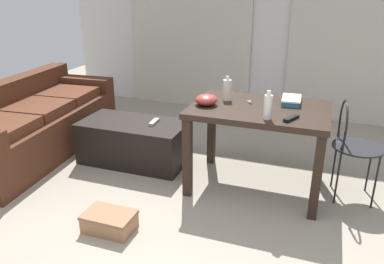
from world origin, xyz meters
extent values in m
plane|color=gray|center=(0.00, 1.39, 0.00)|extent=(8.61, 8.61, 0.00)
cube|color=silver|center=(0.00, 3.59, 1.30)|extent=(5.86, 0.10, 2.59)
cube|color=beige|center=(-1.12, 3.50, 1.17)|extent=(1.76, 0.03, 2.34)
cube|color=beige|center=(1.12, 3.50, 1.17)|extent=(1.76, 0.03, 2.34)
cube|color=#4C2819|center=(-2.08, 1.36, 0.22)|extent=(0.99, 2.14, 0.44)
cube|color=#4C2819|center=(-2.39, 1.34, 0.59)|extent=(0.36, 2.09, 0.31)
cube|color=#4C2819|center=(-2.15, 2.30, 0.52)|extent=(0.85, 0.26, 0.17)
cube|color=#552D1C|center=(-2.07, 1.93, 0.49)|extent=(0.63, 0.58, 0.10)
cube|color=#552D1C|center=(-2.03, 1.37, 0.49)|extent=(0.63, 0.58, 0.10)
cube|color=black|center=(-0.98, 1.51, 0.21)|extent=(1.05, 0.55, 0.42)
cube|color=black|center=(0.27, 1.41, 0.72)|extent=(1.13, 0.78, 0.05)
cube|color=black|center=(-0.24, 1.07, 0.35)|extent=(0.07, 0.07, 0.70)
cube|color=black|center=(0.79, 1.07, 0.35)|extent=(0.07, 0.07, 0.70)
cube|color=black|center=(-0.24, 1.75, 0.35)|extent=(0.07, 0.07, 0.70)
cube|color=black|center=(0.79, 1.75, 0.35)|extent=(0.07, 0.07, 0.70)
cylinder|color=black|center=(1.08, 1.50, 0.46)|extent=(0.41, 0.41, 0.02)
cylinder|color=black|center=(1.23, 1.38, 0.23)|extent=(0.02, 0.02, 0.46)
cylinder|color=black|center=(1.20, 1.66, 0.23)|extent=(0.02, 0.02, 0.46)
cylinder|color=black|center=(0.95, 1.35, 0.23)|extent=(0.02, 0.02, 0.46)
cylinder|color=black|center=(0.92, 1.63, 0.23)|extent=(0.02, 0.02, 0.46)
torus|color=black|center=(0.93, 1.49, 0.65)|extent=(0.06, 0.40, 0.40)
cylinder|color=black|center=(0.95, 1.32, 0.56)|extent=(0.02, 0.02, 0.18)
cylinder|color=black|center=(0.92, 1.66, 0.56)|extent=(0.02, 0.02, 0.18)
cylinder|color=beige|center=(-0.04, 1.51, 0.84)|extent=(0.08, 0.08, 0.18)
cylinder|color=beige|center=(-0.04, 1.51, 0.94)|extent=(0.03, 0.03, 0.03)
cylinder|color=beige|center=(0.38, 1.14, 0.84)|extent=(0.06, 0.06, 0.18)
cylinder|color=beige|center=(0.38, 1.14, 0.95)|extent=(0.03, 0.03, 0.04)
ellipsoid|color=#9E3833|center=(-0.16, 1.31, 0.79)|extent=(0.19, 0.19, 0.09)
cube|color=#1E668C|center=(0.50, 1.60, 0.75)|extent=(0.16, 0.25, 0.02)
cube|color=#1E668C|center=(0.50, 1.60, 0.77)|extent=(0.18, 0.26, 0.02)
cube|color=silver|center=(0.51, 1.60, 0.79)|extent=(0.17, 0.27, 0.01)
cube|color=black|center=(0.55, 1.18, 0.76)|extent=(0.11, 0.17, 0.02)
cube|color=#9EA0A5|center=(0.16, 1.52, 0.75)|extent=(0.04, 0.07, 0.00)
torus|color=#262628|center=(0.18, 1.47, 0.75)|extent=(0.03, 0.03, 0.00)
cube|color=#9EA0A5|center=(0.17, 1.52, 0.75)|extent=(0.03, 0.07, 0.00)
torus|color=#262628|center=(0.18, 1.47, 0.75)|extent=(0.03, 0.03, 0.00)
cube|color=#B7B7B2|center=(-0.77, 1.56, 0.44)|extent=(0.06, 0.18, 0.03)
cube|color=#996B47|center=(-0.61, 0.40, 0.06)|extent=(0.36, 0.24, 0.11)
cube|color=brown|center=(-0.61, 0.40, 0.13)|extent=(0.37, 0.24, 0.02)
camera|label=1|loc=(0.77, -1.62, 1.71)|focal=35.69mm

